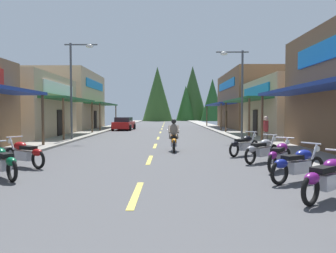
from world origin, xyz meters
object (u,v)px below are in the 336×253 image
at_px(motorcycle_parked_right_2, 296,164).
at_px(motorcycle_parked_left_2, 1,161).
at_px(streetlamp_left, 74,78).
at_px(motorcycle_parked_left_3, 23,153).
at_px(motorcycle_parked_right_4, 261,149).
at_px(rider_cruising_lead, 172,138).
at_px(streetlamp_right, 236,82).
at_px(motorcycle_parked_right_5, 243,144).
at_px(motorcycle_parked_right_3, 278,155).
at_px(pedestrian_by_shop, 264,130).
at_px(motorcycle_parked_right_1, 326,177).
at_px(parked_car_curbside, 123,124).

xyz_separation_m(motorcycle_parked_right_2, motorcycle_parked_left_2, (-8.17, 0.48, 0.00)).
height_order(streetlamp_left, motorcycle_parked_left_3, streetlamp_left).
relative_size(motorcycle_parked_right_4, rider_cruising_lead, 0.80).
xyz_separation_m(motorcycle_parked_left_2, motorcycle_parked_left_3, (-0.21, 1.84, 0.00)).
height_order(streetlamp_right, motorcycle_parked_left_2, streetlamp_right).
bearing_deg(motorcycle_parked_right_5, motorcycle_parked_right_4, -125.93).
relative_size(motorcycle_parked_right_2, motorcycle_parked_right_3, 1.07).
distance_m(motorcycle_parked_right_2, pedestrian_by_shop, 8.21).
xyz_separation_m(motorcycle_parked_left_2, rider_cruising_lead, (4.97, 6.46, 0.17)).
bearing_deg(motorcycle_parked_right_1, motorcycle_parked_right_4, 50.09).
xyz_separation_m(streetlamp_right, motorcycle_parked_right_2, (-1.16, -12.81, -3.46)).
height_order(streetlamp_right, motorcycle_parked_left_3, streetlamp_right).
height_order(motorcycle_parked_right_2, parked_car_curbside, parked_car_curbside).
height_order(streetlamp_right, motorcycle_parked_right_1, streetlamp_right).
bearing_deg(streetlamp_left, motorcycle_parked_right_3, -47.93).
relative_size(streetlamp_right, motorcycle_parked_right_3, 3.41).
xyz_separation_m(streetlamp_left, parked_car_curbside, (1.27, 13.46, -3.50)).
bearing_deg(parked_car_curbside, motorcycle_parked_right_4, -156.97).
distance_m(streetlamp_left, motorcycle_parked_right_1, 17.57).
xyz_separation_m(motorcycle_parked_left_2, parked_car_curbside, (-0.14, 25.55, 0.20)).
distance_m(motorcycle_parked_right_3, pedestrian_by_shop, 6.43).
height_order(motorcycle_parked_right_4, motorcycle_parked_left_2, same).
bearing_deg(parked_car_curbside, motorcycle_parked_left_3, -177.33).
height_order(streetlamp_left, streetlamp_right, streetlamp_left).
bearing_deg(motorcycle_parked_right_3, streetlamp_left, 79.26).
distance_m(streetlamp_left, motorcycle_parked_right_5, 12.48).
bearing_deg(motorcycle_parked_right_3, motorcycle_parked_right_5, 42.45).
relative_size(motorcycle_parked_right_3, motorcycle_parked_left_3, 0.93).
xyz_separation_m(streetlamp_left, motorcycle_parked_right_5, (9.41, -7.31, -3.70)).
relative_size(motorcycle_parked_right_2, parked_car_curbside, 0.43).
relative_size(streetlamp_right, rider_cruising_lead, 2.81).
bearing_deg(motorcycle_parked_right_1, motorcycle_parked_right_2, 48.51).
relative_size(motorcycle_parked_right_1, motorcycle_parked_right_3, 0.98).
distance_m(motorcycle_parked_right_2, motorcycle_parked_right_4, 3.34).
distance_m(streetlamp_left, pedestrian_by_shop, 12.51).
distance_m(motorcycle_parked_right_2, motorcycle_parked_right_3, 1.80).
bearing_deg(motorcycle_parked_left_3, streetlamp_left, -52.51).
bearing_deg(motorcycle_parked_right_2, motorcycle_parked_right_1, -123.40).
height_order(motorcycle_parked_right_3, motorcycle_parked_right_4, same).
height_order(motorcycle_parked_right_4, pedestrian_by_shop, pedestrian_by_shop).
distance_m(motorcycle_parked_left_2, motorcycle_parked_left_3, 1.85).
xyz_separation_m(motorcycle_parked_right_4, motorcycle_parked_left_3, (-8.41, -1.01, 0.00)).
bearing_deg(motorcycle_parked_right_2, pedestrian_by_shop, 48.13).
height_order(motorcycle_parked_right_1, motorcycle_parked_right_3, same).
relative_size(motorcycle_parked_right_1, motorcycle_parked_right_2, 0.92).
distance_m(streetlamp_left, motorcycle_parked_right_4, 13.83).
height_order(motorcycle_parked_right_2, rider_cruising_lead, rider_cruising_lead).
bearing_deg(parked_car_curbside, motorcycle_parked_right_3, -157.92).
xyz_separation_m(streetlamp_left, rider_cruising_lead, (6.38, -5.63, -3.54)).
height_order(rider_cruising_lead, parked_car_curbside, rider_cruising_lead).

